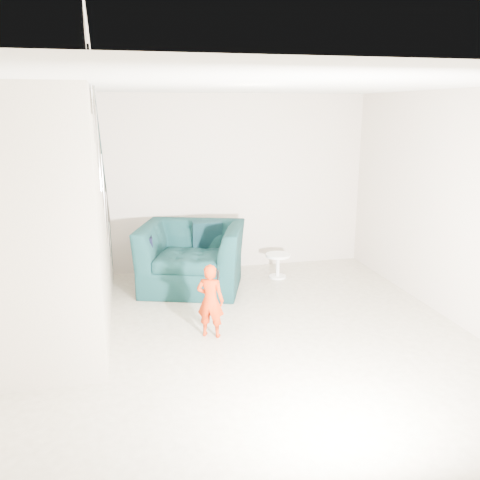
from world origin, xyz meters
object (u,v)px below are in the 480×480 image
toddler (210,301)px  side_table (278,262)px  staircase (56,257)px  armchair (192,257)px

toddler → side_table: bearing=-101.8°
side_table → staircase: bearing=-152.7°
toddler → side_table: toddler is taller
side_table → staircase: staircase is taller
armchair → staircase: bearing=-121.9°
armchair → toddler: (-0.02, -1.64, -0.03)m
toddler → staircase: size_ratio=0.23×
side_table → staircase: (-2.93, -1.51, 0.70)m
armchair → side_table: armchair is taller
toddler → staircase: bearing=15.4°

